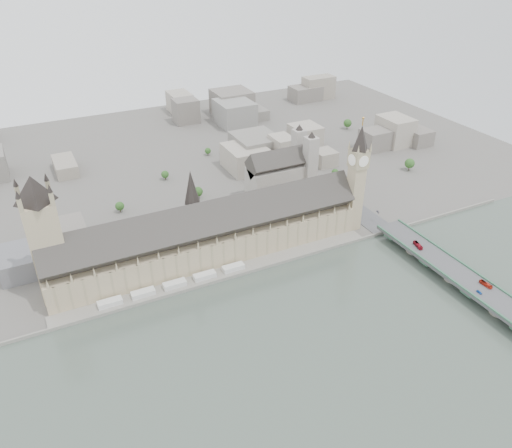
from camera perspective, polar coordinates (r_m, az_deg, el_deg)
name	(u,v)px	position (r m, az deg, el deg)	size (l,w,h in m)	color
ground	(219,270)	(413.40, -4.27, -5.28)	(900.00, 900.00, 0.00)	#595651
river_thames	(331,423)	(308.20, 8.55, -21.61)	(600.00, 600.00, 0.00)	#3F4A41
embankment_wall	(226,279)	(401.28, -3.45, -6.24)	(600.00, 1.50, 3.00)	slate
river_terrace	(222,274)	(407.17, -3.86, -5.73)	(270.00, 15.00, 2.00)	slate
terrace_tents	(175,284)	(395.72, -9.28, -6.80)	(118.00, 7.00, 4.00)	silver
palace_of_westminster	(209,235)	(416.08, -5.43, -1.31)	(265.00, 40.73, 55.44)	tan
elizabeth_tower	(357,171)	(451.18, 11.50, 5.96)	(17.00, 17.00, 107.50)	tan
victoria_tower	(44,233)	(386.75, -23.06, -0.94)	(30.00, 30.00, 100.00)	tan
central_tower	(192,197)	(401.02, -7.34, 3.06)	(13.00, 13.00, 48.00)	gray
westminster_bridge	(446,270)	(432.15, 20.87, -4.90)	(25.00, 325.00, 10.25)	#474749
bridge_parapets	(492,295)	(407.47, 25.37, -7.39)	(25.00, 235.00, 1.15)	#39694D
westminster_abbey	(282,173)	(516.60, 2.96, 5.79)	(68.00, 36.00, 64.00)	gray
city_skyline_inland	(138,148)	(612.56, -13.30, 8.48)	(720.00, 360.00, 38.00)	gray
park_trees	(183,231)	(454.00, -8.39, -0.81)	(110.00, 30.00, 15.00)	#1E4B1A
red_bus_north	(418,245)	(443.26, 18.02, -2.31)	(2.76, 11.77, 3.28)	maroon
red_bus_south	(486,284)	(415.76, 24.78, -6.26)	(2.47, 10.58, 2.95)	red
car_blue	(479,292)	(406.60, 24.17, -7.12)	(1.87, 4.65, 1.59)	#194EA7
car_approach	(378,212)	(486.83, 13.75, 1.36)	(1.77, 4.35, 1.26)	gray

